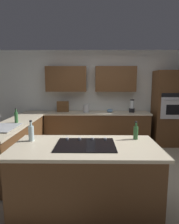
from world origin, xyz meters
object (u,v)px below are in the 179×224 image
at_px(spice_rack, 63,107).
at_px(wall_oven, 169,108).
at_px(sink_unit, 3,127).
at_px(kettle, 86,108).
at_px(dish_soap_bottle, 16,117).
at_px(blender, 132,107).
at_px(oil_bottle, 31,133).
at_px(cooktop, 86,145).
at_px(mixing_bowl, 110,111).
at_px(second_bottle, 136,132).

bearing_deg(spice_rack, wall_oven, 178.34).
xyz_separation_m(sink_unit, kettle, (-1.43, -1.89, 0.09)).
distance_m(kettle, dish_soap_bottle, 1.96).
relative_size(wall_oven, sink_unit, 2.88).
height_order(blender, oil_bottle, blender).
distance_m(cooktop, spice_rack, 2.95).
height_order(sink_unit, spice_rack, spice_rack).
bearing_deg(blender, oil_bottle, 53.48).
height_order(sink_unit, blender, blender).
xyz_separation_m(sink_unit, oil_bottle, (-0.74, 0.72, 0.10)).
distance_m(dish_soap_bottle, oil_bottle, 1.39).
height_order(dish_soap_bottle, oil_bottle, dish_soap_bottle).
bearing_deg(dish_soap_bottle, wall_oven, -158.99).
xyz_separation_m(mixing_bowl, kettle, (0.65, 0.00, 0.06)).
relative_size(sink_unit, spice_rack, 2.17).
distance_m(sink_unit, mixing_bowl, 2.81).
relative_size(wall_oven, kettle, 9.47).
distance_m(mixing_bowl, oil_bottle, 2.93).
xyz_separation_m(mixing_bowl, second_bottle, (-0.14, 2.51, 0.06)).
bearing_deg(sink_unit, cooktop, 149.09).
bearing_deg(blender, second_bottle, 79.53).
xyz_separation_m(wall_oven, sink_unit, (3.68, 1.87, -0.09)).
xyz_separation_m(dish_soap_bottle, oil_bottle, (-0.69, 1.20, -0.00)).
relative_size(blender, second_bottle, 1.35).
distance_m(blender, mixing_bowl, 0.61).
distance_m(wall_oven, sink_unit, 4.13).
bearing_deg(dish_soap_bottle, sink_unit, 83.05).
bearing_deg(kettle, mixing_bowl, 180.00).
xyz_separation_m(cooktop, blender, (-1.17, -2.79, 0.14)).
distance_m(spice_rack, kettle, 0.65).
xyz_separation_m(sink_unit, dish_soap_bottle, (-0.06, -0.48, 0.10)).
distance_m(cooktop, mixing_bowl, 2.85).
height_order(cooktop, second_bottle, second_bottle).
bearing_deg(second_bottle, dish_soap_bottle, -27.10).
distance_m(wall_oven, cooktop, 3.52).
bearing_deg(sink_unit, second_bottle, 164.28).
bearing_deg(blender, dish_soap_bottle, 28.26).
xyz_separation_m(wall_oven, kettle, (2.25, -0.02, -0.00)).
distance_m(wall_oven, spice_rack, 2.90).
height_order(cooktop, spice_rack, spice_rack).
height_order(wall_oven, second_bottle, wall_oven).
height_order(spice_rack, dish_soap_bottle, dish_soap_bottle).
bearing_deg(cooktop, dish_soap_bottle, -43.68).
height_order(wall_oven, mixing_bowl, wall_oven).
bearing_deg(blender, sink_unit, 35.18).
bearing_deg(spice_rack, blender, 178.00).
relative_size(wall_oven, cooktop, 2.66).
bearing_deg(spice_rack, dish_soap_bottle, 63.98).
bearing_deg(kettle, dish_soap_bottle, 45.79).
bearing_deg(kettle, wall_oven, 179.55).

